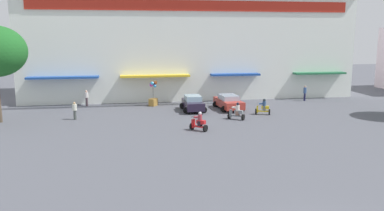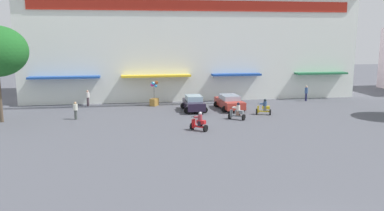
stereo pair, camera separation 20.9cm
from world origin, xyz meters
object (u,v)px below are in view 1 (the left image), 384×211
scooter_rider_4 (199,123)px  pedestrian_1 (305,92)px  parked_car_0 (193,103)px  scooter_rider_3 (263,108)px  pedestrian_0 (87,97)px  balloon_vendor_cart (153,94)px  parked_car_1 (229,102)px  pedestrian_2 (75,110)px  scooter_rider_0 (237,112)px

scooter_rider_4 → pedestrian_1: bearing=39.2°
parked_car_0 → scooter_rider_3: 6.63m
parked_car_0 → pedestrian_0: (-10.29, 4.39, 0.16)m
scooter_rider_4 → balloon_vendor_cart: size_ratio=0.57×
parked_car_1 → scooter_rider_3: size_ratio=3.04×
pedestrian_0 → parked_car_0: bearing=-23.1°
scooter_rider_4 → pedestrian_2: (-9.80, 5.57, 0.25)m
scooter_rider_0 → pedestrian_1: size_ratio=0.88×
scooter_rider_0 → pedestrian_1: 12.90m
pedestrian_2 → balloon_vendor_cart: bearing=37.9°
pedestrian_0 → pedestrian_1: pedestrian_1 is taller
parked_car_1 → scooter_rider_4: bearing=-119.0°
parked_car_0 → parked_car_1: bearing=4.0°
scooter_rider_4 → parked_car_0: bearing=83.8°
scooter_rider_3 → pedestrian_1: size_ratio=0.86×
parked_car_1 → scooter_rider_0: size_ratio=2.96×
parked_car_1 → balloon_vendor_cart: 7.81m
parked_car_0 → scooter_rider_0: (3.07, -4.37, -0.14)m
scooter_rider_3 → balloon_vendor_cart: size_ratio=0.57×
parked_car_0 → balloon_vendor_cart: (-3.56, 3.37, 0.42)m
scooter_rider_4 → pedestrian_1: 18.04m
parked_car_1 → scooter_rider_3: scooter_rider_3 is taller
scooter_rider_4 → balloon_vendor_cart: bearing=103.8°
scooter_rider_0 → scooter_rider_4: (-3.90, -3.35, -0.00)m
scooter_rider_4 → balloon_vendor_cart: (-2.72, 11.08, 0.56)m
parked_car_0 → pedestrian_0: 11.19m
scooter_rider_3 → scooter_rider_4: bearing=-144.1°
scooter_rider_3 → pedestrian_0: (-16.33, 7.12, 0.31)m
scooter_rider_3 → pedestrian_2: bearing=178.0°
scooter_rider_0 → scooter_rider_3: 3.39m
parked_car_1 → scooter_rider_3: bearing=-50.6°
balloon_vendor_cart → pedestrian_0: bearing=171.4°
pedestrian_0 → balloon_vendor_cart: balloon_vendor_cart is taller
parked_car_0 → pedestrian_2: pedestrian_2 is taller
scooter_rider_0 → parked_car_1: bearing=83.6°
scooter_rider_4 → pedestrian_0: pedestrian_0 is taller
scooter_rider_3 → balloon_vendor_cart: bearing=147.6°
parked_car_1 → pedestrian_1: pedestrian_1 is taller
parked_car_1 → pedestrian_1: (9.56, 3.44, 0.25)m
scooter_rider_3 → pedestrian_0: size_ratio=0.90×
scooter_rider_0 → scooter_rider_4: bearing=-139.4°
parked_car_0 → pedestrian_0: pedestrian_0 is taller
scooter_rider_3 → scooter_rider_4: (-6.87, -4.98, 0.02)m
parked_car_1 → scooter_rider_4: scooter_rider_4 is taller
scooter_rider_3 → pedestrian_1: bearing=42.1°
parked_car_1 → pedestrian_0: bearing=163.4°
parked_car_0 → pedestrian_1: pedestrian_1 is taller
scooter_rider_0 → pedestrian_1: (10.07, 8.06, 0.36)m
parked_car_0 → parked_car_1: parked_car_0 is taller
pedestrian_1 → balloon_vendor_cart: (-16.70, -0.32, 0.20)m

